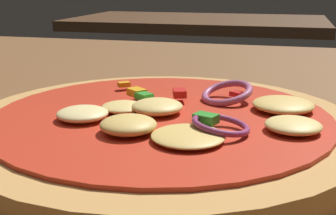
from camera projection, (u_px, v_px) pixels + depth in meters
The scene contains 3 objects.
dining_table at pixel (125, 145), 0.37m from camera, with size 1.11×1.03×0.03m.
pizza at pixel (163, 126), 0.34m from camera, with size 0.29×0.29×0.04m.
background_table at pixel (199, 23), 1.43m from camera, with size 0.78×0.45×0.03m.
Camera 1 is at (0.12, -0.33, 0.15)m, focal length 48.23 mm.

